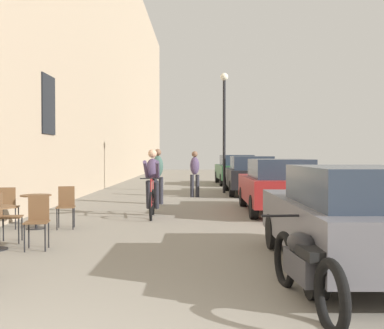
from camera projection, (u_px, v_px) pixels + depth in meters
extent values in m
cube|color=tan|center=(75.00, 14.00, 16.88)|extent=(0.50, 68.00, 13.63)
cube|color=black|center=(49.00, 105.00, 13.06)|extent=(0.04, 1.10, 1.70)
cylinder|color=black|center=(22.00, 228.00, 8.33)|extent=(0.02, 0.02, 0.45)
cylinder|color=black|center=(19.00, 231.00, 8.02)|extent=(0.02, 0.02, 0.45)
cylinder|color=black|center=(3.00, 229.00, 8.27)|extent=(0.02, 0.02, 0.45)
cube|color=brown|center=(11.00, 217.00, 8.14)|extent=(0.45, 0.45, 0.02)
cube|color=brown|center=(0.00, 205.00, 8.10)|extent=(0.09, 0.34, 0.42)
cylinder|color=black|center=(45.00, 238.00, 7.37)|extent=(0.02, 0.02, 0.45)
cylinder|color=black|center=(24.00, 238.00, 7.32)|extent=(0.02, 0.02, 0.45)
cylinder|color=black|center=(49.00, 234.00, 7.69)|extent=(0.02, 0.02, 0.45)
cylinder|color=black|center=(29.00, 235.00, 7.64)|extent=(0.02, 0.02, 0.45)
cube|color=brown|center=(37.00, 222.00, 7.50)|extent=(0.43, 0.43, 0.02)
cube|color=brown|center=(39.00, 208.00, 7.67)|extent=(0.34, 0.07, 0.42)
cylinder|color=black|center=(36.00, 228.00, 9.66)|extent=(0.40, 0.40, 0.02)
cylinder|color=black|center=(36.00, 212.00, 9.65)|extent=(0.05, 0.05, 0.67)
cylinder|color=brown|center=(36.00, 195.00, 9.64)|extent=(0.64, 0.64, 0.02)
cylinder|color=black|center=(3.00, 217.00, 9.79)|extent=(0.02, 0.02, 0.45)
cylinder|color=black|center=(19.00, 217.00, 9.85)|extent=(0.02, 0.02, 0.45)
cylinder|color=black|center=(15.00, 219.00, 9.53)|extent=(0.02, 0.02, 0.45)
cube|color=brown|center=(9.00, 207.00, 9.65)|extent=(0.45, 0.45, 0.02)
cube|color=brown|center=(7.00, 197.00, 9.47)|extent=(0.34, 0.09, 0.42)
cylinder|color=black|center=(73.00, 219.00, 9.51)|extent=(0.02, 0.02, 0.45)
cylinder|color=black|center=(57.00, 219.00, 9.46)|extent=(0.02, 0.02, 0.45)
cylinder|color=black|center=(74.00, 217.00, 9.83)|extent=(0.02, 0.02, 0.45)
cylinder|color=black|center=(59.00, 217.00, 9.78)|extent=(0.02, 0.02, 0.45)
cube|color=brown|center=(66.00, 207.00, 9.64)|extent=(0.44, 0.44, 0.02)
cube|color=brown|center=(66.00, 196.00, 9.81)|extent=(0.34, 0.08, 0.42)
torus|color=black|center=(151.00, 207.00, 10.87)|extent=(0.08, 0.71, 0.71)
torus|color=black|center=(153.00, 202.00, 11.92)|extent=(0.08, 0.71, 0.71)
cylinder|color=maroon|center=(153.00, 191.00, 11.82)|extent=(0.05, 0.22, 0.58)
cylinder|color=maroon|center=(152.00, 180.00, 11.32)|extent=(0.08, 0.83, 0.14)
cylinder|color=maroon|center=(151.00, 192.00, 10.89)|extent=(0.04, 0.09, 0.67)
cylinder|color=maroon|center=(152.00, 202.00, 11.42)|extent=(0.08, 1.00, 0.12)
cylinder|color=black|center=(151.00, 178.00, 10.90)|extent=(0.52, 0.05, 0.03)
ellipsoid|color=black|center=(153.00, 179.00, 11.73)|extent=(0.12, 0.24, 0.06)
ellipsoid|color=#4C3D5B|center=(153.00, 169.00, 11.64)|extent=(0.36, 0.37, 0.59)
sphere|color=tan|center=(152.00, 154.00, 11.59)|extent=(0.22, 0.22, 0.22)
cylinder|color=#26262D|center=(156.00, 195.00, 11.58)|extent=(0.15, 0.40, 0.75)
cylinder|color=#26262D|center=(149.00, 195.00, 11.57)|extent=(0.15, 0.40, 0.75)
cylinder|color=#4C3D5B|center=(158.00, 170.00, 11.25)|extent=(0.14, 0.75, 0.48)
cylinder|color=#4C3D5B|center=(146.00, 170.00, 11.24)|extent=(0.11, 0.75, 0.48)
cylinder|color=#26262D|center=(155.00, 191.00, 14.39)|extent=(0.14, 0.14, 0.86)
cylinder|color=#26262D|center=(161.00, 191.00, 14.42)|extent=(0.14, 0.14, 0.86)
ellipsoid|color=#38564C|center=(158.00, 166.00, 14.39)|extent=(0.38, 0.30, 0.68)
sphere|color=brown|center=(158.00, 152.00, 14.38)|extent=(0.22, 0.22, 0.22)
cylinder|color=#26262D|center=(197.00, 186.00, 16.75)|extent=(0.14, 0.14, 0.83)
cylinder|color=#26262D|center=(192.00, 186.00, 16.72)|extent=(0.14, 0.14, 0.83)
ellipsoid|color=#4C3D5B|center=(195.00, 166.00, 16.72)|extent=(0.38, 0.30, 0.66)
sphere|color=brown|center=(195.00, 154.00, 16.71)|extent=(0.22, 0.22, 0.22)
cylinder|color=black|center=(224.00, 137.00, 18.57)|extent=(0.12, 0.12, 4.60)
sphere|color=silver|center=(224.00, 77.00, 18.52)|extent=(0.32, 0.32, 0.32)
cube|color=#595960|center=(345.00, 224.00, 6.26)|extent=(1.69, 4.02, 0.65)
cube|color=#283342|center=(358.00, 186.00, 5.77)|extent=(1.41, 2.18, 0.48)
cylinder|color=black|center=(273.00, 232.00, 7.60)|extent=(0.19, 0.58, 0.58)
cylinder|color=black|center=(364.00, 232.00, 7.59)|extent=(0.19, 0.58, 0.58)
cylinder|color=black|center=(316.00, 273.00, 4.95)|extent=(0.19, 0.58, 0.58)
cube|color=maroon|center=(276.00, 189.00, 12.42)|extent=(1.70, 4.09, 0.67)
cube|color=#283342|center=(279.00, 169.00, 11.92)|extent=(1.43, 2.21, 0.49)
cylinder|color=black|center=(243.00, 197.00, 13.79)|extent=(0.19, 0.59, 0.59)
cylinder|color=black|center=(294.00, 197.00, 13.77)|extent=(0.19, 0.59, 0.59)
cylinder|color=black|center=(254.00, 207.00, 11.09)|extent=(0.19, 0.59, 0.59)
cylinder|color=black|center=(317.00, 207.00, 11.07)|extent=(0.19, 0.59, 0.59)
cube|color=black|center=(250.00, 178.00, 18.16)|extent=(1.78, 4.24, 0.69)
cube|color=#283342|center=(251.00, 163.00, 17.64)|extent=(1.48, 2.29, 0.51)
cylinder|color=black|center=(227.00, 184.00, 19.58)|extent=(0.20, 0.61, 0.61)
cylinder|color=black|center=(265.00, 184.00, 19.55)|extent=(0.20, 0.61, 0.61)
cylinder|color=black|center=(232.00, 189.00, 16.79)|extent=(0.20, 0.61, 0.61)
cylinder|color=black|center=(275.00, 189.00, 16.76)|extent=(0.20, 0.61, 0.61)
cube|color=#23512D|center=(235.00, 172.00, 23.88)|extent=(1.97, 4.41, 0.71)
cube|color=#283342|center=(236.00, 160.00, 23.35)|extent=(1.60, 2.40, 0.53)
cylinder|color=black|center=(217.00, 177.00, 25.30)|extent=(0.23, 0.63, 0.63)
cylinder|color=black|center=(246.00, 177.00, 25.35)|extent=(0.23, 0.63, 0.63)
cylinder|color=black|center=(222.00, 180.00, 22.44)|extent=(0.23, 0.63, 0.63)
cylinder|color=black|center=(255.00, 180.00, 22.48)|extent=(0.23, 0.63, 0.63)
torus|color=black|center=(284.00, 260.00, 5.52)|extent=(0.16, 0.70, 0.69)
torus|color=black|center=(331.00, 297.00, 4.08)|extent=(0.17, 0.71, 0.70)
cube|color=#333338|center=(304.00, 266.00, 4.80)|extent=(0.32, 0.78, 0.28)
ellipsoid|color=black|center=(301.00, 244.00, 4.89)|extent=(0.33, 0.55, 0.24)
cube|color=black|center=(314.00, 253.00, 4.51)|extent=(0.28, 0.46, 0.10)
cylinder|color=black|center=(287.00, 216.00, 5.41)|extent=(0.62, 0.09, 0.03)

